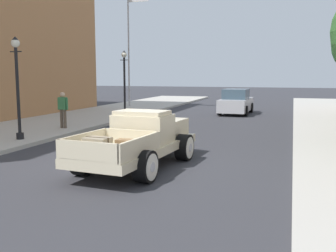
# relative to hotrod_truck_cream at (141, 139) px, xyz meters

# --- Properties ---
(ground_plane) EXTENTS (140.00, 140.00, 0.00)m
(ground_plane) POSITION_rel_hotrod_truck_cream_xyz_m (-0.35, 0.36, -0.75)
(ground_plane) COLOR #333338
(hotrod_truck_cream) EXTENTS (2.45, 5.04, 1.58)m
(hotrod_truck_cream) POSITION_rel_hotrod_truck_cream_xyz_m (0.00, 0.00, 0.00)
(hotrod_truck_cream) COLOR beige
(hotrod_truck_cream) RESTS_ON ground
(car_background_silver) EXTENTS (1.96, 4.34, 1.65)m
(car_background_silver) POSITION_rel_hotrod_truck_cream_xyz_m (0.52, 15.55, 0.01)
(car_background_silver) COLOR #B7B7BC
(car_background_silver) RESTS_ON ground
(pedestrian_sidewalk_left) EXTENTS (0.53, 0.22, 1.65)m
(pedestrian_sidewalk_left) POSITION_rel_hotrod_truck_cream_xyz_m (-5.94, 5.20, 0.33)
(pedestrian_sidewalk_left) COLOR brown
(pedestrian_sidewalk_left) RESTS_ON sidewalk_left
(street_lamp_near) EXTENTS (0.50, 0.32, 3.85)m
(street_lamp_near) POSITION_rel_hotrod_truck_cream_xyz_m (-5.78, 2.00, 1.63)
(street_lamp_near) COLOR black
(street_lamp_near) RESTS_ON sidewalk_left
(street_lamp_far) EXTENTS (0.50, 0.32, 3.85)m
(street_lamp_far) POSITION_rel_hotrod_truck_cream_xyz_m (-5.46, 11.03, 1.63)
(street_lamp_far) COLOR black
(street_lamp_far) RESTS_ON sidewalk_left
(flagpole) EXTENTS (1.74, 0.16, 9.16)m
(flagpole) POSITION_rel_hotrod_truck_cream_xyz_m (-7.84, 17.70, 5.02)
(flagpole) COLOR #B2B2B7
(flagpole) RESTS_ON sidewalk_left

